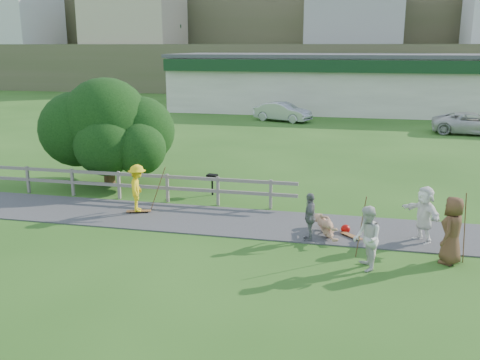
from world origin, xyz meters
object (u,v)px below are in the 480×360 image
Objects in this scene: car_silver at (283,112)px; bbq at (212,185)px; spectator_c at (452,230)px; car_white at (473,124)px; skater_rider at (138,191)px; spectator_b at (310,217)px; skater_fallen at (326,226)px; spectator_d at (424,214)px; tree at (108,146)px; spectator_a at (367,238)px.

car_silver is 5.35× the size of bbq.
spectator_c is 24.16m from car_white.
bbq is (1.91, 2.94, -0.42)m from skater_rider.
spectator_c reaches higher than spectator_b.
spectator_c is at bearing 72.51° from spectator_b.
skater_fallen is 0.34× the size of car_white.
spectator_d reaches higher than skater_fallen.
tree is (-4.45, -21.14, 0.89)m from car_silver.
car_white is at bearing 49.59° from skater_fallen.
spectator_d is (9.60, -0.73, 0.04)m from skater_rider.
spectator_d is 0.29× the size of tree.
car_white is (13.46, -3.48, -0.02)m from car_silver.
tree reaches higher than spectator_b.
car_white is 0.87× the size of tree.
spectator_a is 2.47m from spectator_c.
skater_rider is 0.96× the size of spectator_d.
tree is (-9.21, 5.16, 0.88)m from spectator_b.
spectator_d is (-0.58, 1.52, -0.07)m from spectator_c.
spectator_b is (-1.68, 1.84, -0.11)m from spectator_a.
spectator_b is 0.25× the size of tree.
car_silver is at bearing -174.79° from spectator_b.
car_silver is at bearing 81.04° from car_white.
bbq is (-7.69, 3.67, -0.46)m from spectator_d.
tree reaches higher than spectator_c.
spectator_c is 0.36× the size of car_white.
tree is at bearing 134.51° from skater_fallen.
spectator_b is 0.80× the size of spectator_c.
spectator_b is 1.79× the size of bbq.
skater_fallen is 0.95× the size of spectator_c.
spectator_d is at bearing -112.73° from skater_rider.
tree is at bearing 179.06° from bbq.
spectator_c reaches higher than car_white.
car_white is at bearing 154.08° from spectator_b.
skater_rider is 1.10× the size of spectator_b.
spectator_c is at bearing 174.21° from car_white.
spectator_c is at bearing 101.42° from spectator_a.
spectator_c is 2.22× the size of bbq.
spectator_d is 26.90m from car_silver.
spectator_d reaches higher than skater_rider.
spectator_b is at bearing -149.36° from skater_fallen.
spectator_c is 14.49m from tree.
skater_fallen is 1.02× the size of spectator_d.
car_white is at bearing -84.49° from car_silver.
bbq is at bearing -147.50° from spectator_a.
spectator_c is 28.53m from car_silver.
bbq is at bearing -9.67° from tree.
skater_fallen is at bearing 165.22° from car_white.
spectator_b is at bearing -120.90° from skater_rider.
spectator_a is at bearing -147.10° from car_silver.
skater_rider is 3.53m from bbq.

